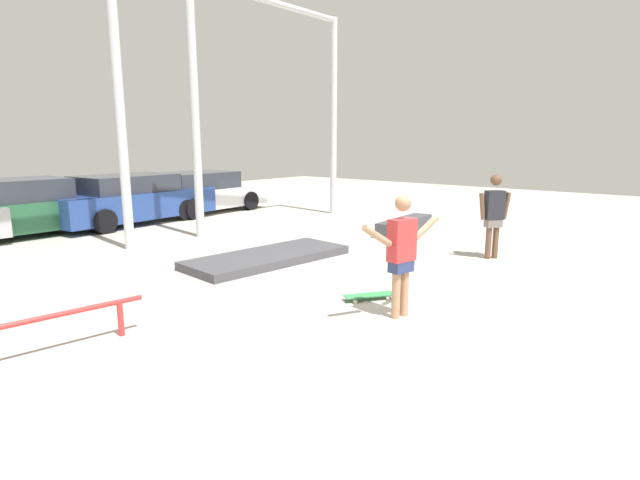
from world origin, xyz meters
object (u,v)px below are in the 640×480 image
Objects in this scene: skateboarder at (402,250)px; manual_pad at (268,257)px; skateboard at (369,295)px; grind_box at (405,226)px; parked_car_blue at (131,200)px; parked_car_green at (19,209)px; parked_car_white at (199,193)px; grind_rail at (2,332)px; bystander at (494,212)px.

manual_pad is (1.02, 3.55, -0.83)m from skateboarder.
skateboarder is 1.15m from skateboard.
grind_box is at bearing 59.18° from skateboard.
grind_box is 7.60m from parked_car_blue.
parked_car_green is 5.28m from parked_car_white.
grind_rail is (-4.22, 1.65, 0.30)m from skateboard.
parked_car_blue is (5.64, 7.39, 0.30)m from grind_rail.
parked_car_white is at bearing 1.94° from parked_car_blue.
parked_car_green is at bearing 169.73° from parked_car_blue.
skateboarder reaches higher than parked_car_green.
parked_car_white reaches higher than manual_pad.
parked_car_white reaches higher than grind_rail.
parked_car_blue is 2.84× the size of bystander.
skateboarder is 0.73× the size of grind_box.
grind_rail is 8.21m from bystander.
bystander reaches higher than parked_car_white.
manual_pad is at bearing -101.13° from parked_car_blue.
skateboarder reaches higher than manual_pad.
manual_pad is (-4.36, 0.45, -0.10)m from grind_box.
grind_box is 0.49× the size of parked_car_white.
bystander is at bearing -62.30° from parked_car_green.
parked_car_blue is (-3.64, 6.65, 0.48)m from grind_box.
skateboard is 0.33× the size of grind_box.
manual_pad is at bearing -120.39° from parked_car_white.
grind_box is 0.52× the size of parked_car_green.
parked_car_blue is at bearing 118.67° from grind_box.
bystander reaches higher than parked_car_blue.
parked_car_blue is at bearing 91.76° from skateboarder.
skateboarder is 9.91m from parked_car_blue.
parked_car_white is 2.71× the size of bystander.
bystander reaches higher than skateboarder.
manual_pad is at bearing -72.43° from parked_car_green.
grind_rail is at bearing -175.44° from grind_box.
grind_rail is 1.76× the size of bystander.
parked_car_green reaches higher than skateboard.
parked_car_green is at bearing -25.22° from bystander.
bystander is at bearing -14.21° from grind_rail.
parked_car_white is at bearing 78.88° from skateboarder.
parked_car_white is (3.94, 9.32, 0.57)m from skateboard.
manual_pad is 5.06m from grind_rail.
skateboarder is 10.91m from parked_car_white.
grind_rail reaches higher than grind_box.
parked_car_green is (2.87, 7.67, 0.31)m from grind_rail.
grind_box is at bearing -47.18° from parked_car_green.
parked_car_white is 9.69m from bystander.
parked_car_blue is (1.42, 9.04, 0.60)m from skateboard.
grind_box is 0.47× the size of parked_car_blue.
skateboard is 0.23× the size of manual_pad.
manual_pad is at bearing 13.59° from grind_rail.
grind_box is 4.38m from manual_pad.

